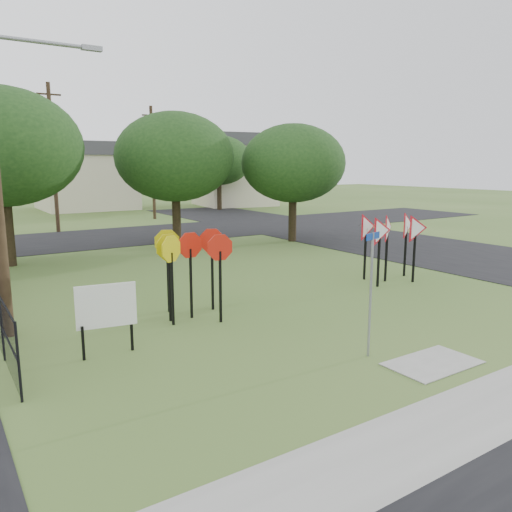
% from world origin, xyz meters
% --- Properties ---
extents(ground, '(140.00, 140.00, 0.00)m').
position_xyz_m(ground, '(0.00, 0.00, 0.00)').
color(ground, '#3C5C22').
extents(street_right, '(8.00, 50.00, 0.02)m').
position_xyz_m(street_right, '(12.00, 10.00, 0.01)').
color(street_right, black).
rests_on(street_right, ground).
extents(street_far, '(60.00, 8.00, 0.02)m').
position_xyz_m(street_far, '(0.00, 20.00, 0.01)').
color(street_far, black).
rests_on(street_far, ground).
extents(curb_pad, '(2.00, 1.20, 0.02)m').
position_xyz_m(curb_pad, '(0.00, -2.40, 0.01)').
color(curb_pad, gray).
rests_on(curb_pad, ground).
extents(street_name_sign, '(0.55, 0.18, 2.76)m').
position_xyz_m(street_name_sign, '(-0.84, -1.34, 1.60)').
color(street_name_sign, gray).
rests_on(street_name_sign, ground).
extents(stop_sign_cluster, '(2.22, 1.88, 2.40)m').
position_xyz_m(stop_sign_cluster, '(-2.90, 3.39, 1.79)').
color(stop_sign_cluster, black).
rests_on(stop_sign_cluster, ground).
extents(yield_sign_cluster, '(3.17, 1.45, 2.50)m').
position_xyz_m(yield_sign_cluster, '(5.10, 3.41, 1.83)').
color(yield_sign_cluster, black).
rests_on(yield_sign_cluster, ground).
extents(info_board, '(1.29, 0.25, 1.62)m').
position_xyz_m(info_board, '(-5.62, 1.88, 1.07)').
color(info_board, black).
rests_on(info_board, ground).
extents(far_pole_a, '(1.40, 0.24, 9.00)m').
position_xyz_m(far_pole_a, '(-2.00, 24.00, 4.60)').
color(far_pole_a, '#3C2C1B').
rests_on(far_pole_a, ground).
extents(far_pole_b, '(1.40, 0.24, 8.50)m').
position_xyz_m(far_pole_b, '(6.00, 28.00, 4.35)').
color(far_pole_b, '#3C2C1B').
rests_on(far_pole_b, ground).
extents(house_mid, '(8.40, 8.40, 6.20)m').
position_xyz_m(house_mid, '(4.00, 40.00, 3.15)').
color(house_mid, beige).
rests_on(house_mid, ground).
extents(house_right, '(8.30, 8.30, 7.20)m').
position_xyz_m(house_right, '(18.00, 36.00, 3.65)').
color(house_right, beige).
rests_on(house_right, ground).
extents(tree_near_left, '(6.40, 6.40, 7.27)m').
position_xyz_m(tree_near_left, '(-6.00, 14.00, 4.86)').
color(tree_near_left, '#2D2314').
rests_on(tree_near_left, ground).
extents(tree_near_mid, '(6.00, 6.00, 6.80)m').
position_xyz_m(tree_near_mid, '(2.00, 15.00, 4.54)').
color(tree_near_mid, '#2D2314').
rests_on(tree_near_mid, ground).
extents(tree_near_right, '(5.60, 5.60, 6.33)m').
position_xyz_m(tree_near_right, '(8.00, 13.00, 4.22)').
color(tree_near_right, '#2D2314').
rests_on(tree_near_right, ground).
extents(tree_far_right, '(6.00, 6.00, 6.80)m').
position_xyz_m(tree_far_right, '(14.00, 32.00, 4.54)').
color(tree_far_right, '#2D2314').
rests_on(tree_far_right, ground).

